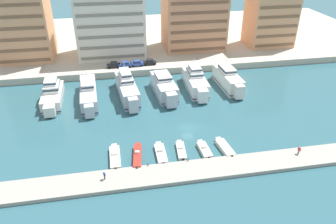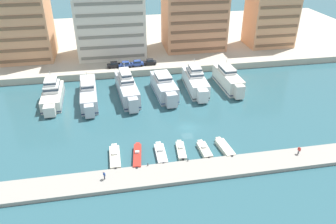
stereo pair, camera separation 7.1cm
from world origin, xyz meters
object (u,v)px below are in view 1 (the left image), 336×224
yacht_silver_mid_left (127,88)px  car_black_center_left (150,62)px  motorboat_cream_far_left (115,157)px  motorboat_cream_center (204,150)px  pedestrian_near_edge (104,175)px  yacht_ivory_center_right (228,79)px  yacht_silver_center_left (164,87)px  yacht_silver_left (88,93)px  yacht_white_center (195,81)px  car_black_far_left (114,65)px  motorboat_cream_center_left (181,150)px  motorboat_red_left (137,156)px  motorboat_white_mid_left (161,153)px  motorboat_cream_center_right (225,148)px  car_blue_mid_left (137,63)px  car_blue_left (125,64)px  yacht_ivory_far_left (52,95)px  pedestrian_mid_deck (299,150)px

yacht_silver_mid_left → car_black_center_left: 19.06m
motorboat_cream_far_left → motorboat_cream_center: (18.22, -0.84, -0.02)m
pedestrian_near_edge → car_black_center_left: bearing=73.5°
yacht_ivory_center_right → yacht_silver_center_left: bearing=-175.6°
yacht_silver_left → yacht_white_center: (29.47, 1.26, 0.34)m
motorboat_cream_center → car_black_far_left: (-16.62, 44.63, 2.57)m
motorboat_cream_center_left → motorboat_cream_center: bearing=-9.5°
yacht_silver_left → motorboat_cream_center: 36.70m
pedestrian_near_edge → yacht_silver_left: bearing=96.2°
motorboat_red_left → motorboat_white_mid_left: motorboat_red_left is taller
motorboat_red_left → motorboat_white_mid_left: size_ratio=1.12×
motorboat_cream_center → car_black_center_left: (-5.30, 45.02, 2.57)m
yacht_silver_mid_left → motorboat_cream_center_right: yacht_silver_mid_left is taller
motorboat_white_mid_left → motorboat_cream_center_left: bearing=4.1°
yacht_ivory_center_right → yacht_silver_left: bearing=-178.5°
yacht_silver_left → car_blue_mid_left: yacht_silver_left is taller
motorboat_cream_center_left → car_black_far_left: size_ratio=1.65×
motorboat_red_left → car_blue_left: size_ratio=2.02×
yacht_silver_center_left → car_black_center_left: yacht_silver_center_left is taller
yacht_ivory_far_left → yacht_silver_mid_left: size_ratio=0.83×
motorboat_white_mid_left → car_blue_mid_left: (-0.34, 44.12, 2.61)m
motorboat_cream_center_right → yacht_white_center: bearing=87.7°
motorboat_cream_center_right → car_black_center_left: 46.20m
yacht_silver_mid_left → car_blue_left: bearing=87.6°
yacht_silver_center_left → yacht_white_center: 9.36m
yacht_ivory_far_left → motorboat_cream_center: (33.20, -28.28, -1.71)m
yacht_silver_center_left → motorboat_cream_center: size_ratio=2.70×
motorboat_red_left → pedestrian_near_edge: 8.95m
yacht_ivory_center_right → pedestrian_mid_deck: size_ratio=10.08×
yacht_ivory_far_left → car_black_far_left: 23.31m
motorboat_red_left → motorboat_white_mid_left: bearing=1.8°
motorboat_cream_center_left → motorboat_cream_center_right: size_ratio=0.95×
motorboat_cream_center_right → yacht_ivory_far_left: bearing=143.0°
yacht_white_center → pedestrian_near_edge: yacht_white_center is taller
motorboat_cream_center_left → pedestrian_near_edge: (-15.56, -6.46, 1.38)m
yacht_ivory_far_left → yacht_white_center: bearing=1.1°
yacht_ivory_center_right → car_blue_left: (-28.19, 15.49, 0.61)m
yacht_ivory_center_right → motorboat_red_left: (-28.90, -28.44, -1.91)m
motorboat_cream_center_left → pedestrian_near_edge: size_ratio=4.01×
motorboat_cream_center_left → yacht_silver_left: bearing=125.4°
motorboat_red_left → motorboat_cream_center_right: (18.16, -0.42, -0.05)m
car_blue_mid_left → yacht_white_center: bearing=-46.3°
yacht_ivory_center_right → pedestrian_mid_deck: yacht_ivory_center_right is taller
motorboat_cream_center_left → car_black_center_left: 44.31m
motorboat_cream_center_right → car_black_center_left: (-9.68, 45.10, 2.57)m
motorboat_white_mid_left → yacht_ivory_center_right: bearing=49.5°
car_blue_mid_left → motorboat_white_mid_left: bearing=-89.6°
yacht_white_center → pedestrian_mid_deck: bearing=-69.7°
yacht_ivory_far_left → yacht_ivory_center_right: (48.32, 0.50, 0.25)m
pedestrian_mid_deck → pedestrian_near_edge: bearing=-179.1°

